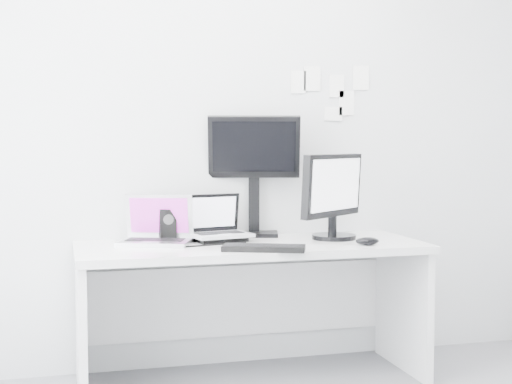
% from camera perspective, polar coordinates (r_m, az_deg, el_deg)
% --- Properties ---
extents(back_wall, '(3.60, 0.00, 3.60)m').
position_cam_1_polar(back_wall, '(4.17, -1.58, 5.14)').
color(back_wall, silver).
rests_on(back_wall, ground).
extents(desk, '(1.80, 0.70, 0.73)m').
position_cam_1_polar(desk, '(3.94, -0.36, -9.25)').
color(desk, silver).
rests_on(desk, ground).
extents(macbook, '(0.43, 0.38, 0.27)m').
position_cam_1_polar(macbook, '(3.85, -7.80, -2.04)').
color(macbook, '#A6A7AA').
rests_on(macbook, desk).
extents(speaker, '(0.10, 0.10, 0.17)m').
position_cam_1_polar(speaker, '(3.96, -6.83, -2.54)').
color(speaker, black).
rests_on(speaker, desk).
extents(dell_laptop, '(0.35, 0.30, 0.26)m').
position_cam_1_polar(dell_laptop, '(3.94, -2.77, -1.96)').
color(dell_laptop, silver).
rests_on(dell_laptop, desk).
extents(rear_monitor, '(0.54, 0.30, 0.69)m').
position_cam_1_polar(rear_monitor, '(4.14, -0.15, 1.35)').
color(rear_monitor, black).
rests_on(rear_monitor, desk).
extents(samsung_monitor, '(0.56, 0.51, 0.48)m').
position_cam_1_polar(samsung_monitor, '(4.04, 6.03, -0.24)').
color(samsung_monitor, black).
rests_on(samsung_monitor, desk).
extents(keyboard, '(0.42, 0.28, 0.03)m').
position_cam_1_polar(keyboard, '(3.62, 0.60, -4.32)').
color(keyboard, black).
rests_on(keyboard, desk).
extents(mouse, '(0.13, 0.08, 0.04)m').
position_cam_1_polar(mouse, '(3.85, 8.55, -3.75)').
color(mouse, black).
rests_on(mouse, desk).
extents(wall_note_0, '(0.10, 0.00, 0.14)m').
position_cam_1_polar(wall_note_0, '(4.31, 4.34, 8.69)').
color(wall_note_0, white).
rests_on(wall_note_0, back_wall).
extents(wall_note_1, '(0.09, 0.00, 0.13)m').
position_cam_1_polar(wall_note_1, '(4.35, 6.22, 8.10)').
color(wall_note_1, white).
rests_on(wall_note_1, back_wall).
extents(wall_note_2, '(0.10, 0.00, 0.14)m').
position_cam_1_polar(wall_note_2, '(4.41, 8.06, 8.68)').
color(wall_note_2, white).
rests_on(wall_note_2, back_wall).
extents(wall_note_3, '(0.11, 0.00, 0.08)m').
position_cam_1_polar(wall_note_3, '(4.34, 5.95, 6.00)').
color(wall_note_3, white).
rests_on(wall_note_3, back_wall).
extents(wall_note_4, '(0.09, 0.00, 0.13)m').
position_cam_1_polar(wall_note_4, '(4.28, 3.27, 8.43)').
color(wall_note_4, white).
rests_on(wall_note_4, back_wall).
extents(wall_note_5, '(0.09, 0.00, 0.14)m').
position_cam_1_polar(wall_note_5, '(4.37, 6.98, 6.80)').
color(wall_note_5, white).
rests_on(wall_note_5, back_wall).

